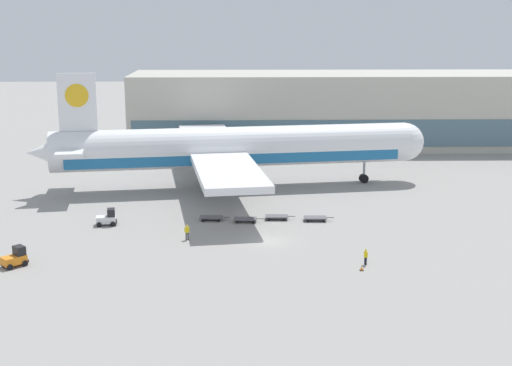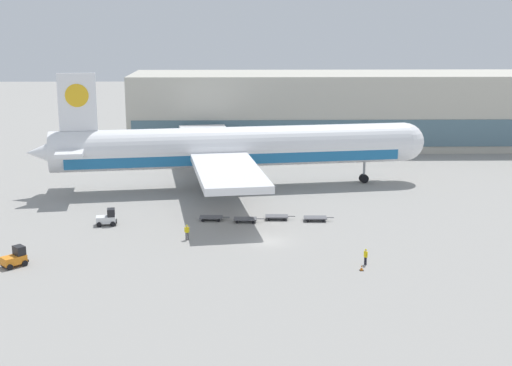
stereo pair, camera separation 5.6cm
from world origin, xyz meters
name	(u,v)px [view 1 (the left image)]	position (x,y,z in m)	size (l,w,h in m)	color
ground_plane	(269,241)	(0.00, 0.00, 0.00)	(400.00, 400.00, 0.00)	gray
terminal_building	(367,110)	(21.16, 60.14, 6.99)	(90.00, 18.20, 14.00)	#BCB7A8
airplane_main	(229,149)	(-4.91, 25.54, 5.84)	(57.85, 48.65, 17.00)	white
baggage_tug_foreground	(107,218)	(-19.28, 6.73, 0.88)	(2.64, 1.98, 2.00)	silver
baggage_tug_mid	(15,258)	(-25.91, -7.62, 0.88)	(2.75, 2.72, 2.00)	orange
baggage_dolly_lead	(211,217)	(-6.84, 8.48, 0.39)	(3.72, 1.59, 0.48)	#56565B
baggage_dolly_second	(245,219)	(-2.62, 7.66, 0.39)	(3.72, 1.59, 0.48)	#56565B
baggage_dolly_third	(277,216)	(1.30, 8.70, 0.39)	(3.72, 1.59, 0.48)	#56565B
baggage_dolly_trail	(315,218)	(6.02, 8.03, 0.39)	(3.72, 1.59, 0.48)	#56565B
ground_crew_near	(187,231)	(-9.23, 0.68, 1.04)	(0.57, 0.24, 1.77)	black
ground_crew_far	(366,255)	(9.50, -7.96, 1.00)	(0.36, 0.51, 1.70)	black
traffic_cone_near	(362,268)	(8.84, -9.62, 0.27)	(0.40, 0.40, 0.56)	black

